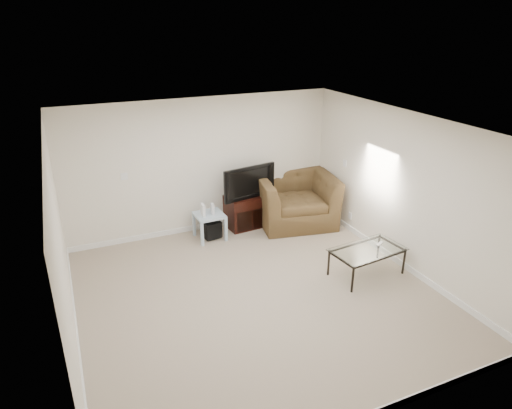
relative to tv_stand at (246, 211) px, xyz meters
name	(u,v)px	position (x,y,z in m)	size (l,w,h in m)	color
floor	(258,295)	(-0.76, -2.28, -0.31)	(5.00, 5.00, 0.00)	tan
ceiling	(258,127)	(-0.76, -2.28, 2.19)	(5.00, 5.00, 0.00)	white
wall_back	(202,166)	(-0.76, 0.22, 0.94)	(5.00, 0.02, 2.50)	silver
wall_left	(61,253)	(-3.26, -2.28, 0.94)	(0.02, 5.00, 2.50)	silver
wall_right	(403,191)	(1.74, -2.28, 0.94)	(0.02, 5.00, 2.50)	silver
plate_back	(124,176)	(-2.16, 0.21, 0.94)	(0.12, 0.02, 0.12)	white
plate_right_switch	(345,163)	(1.72, -0.68, 0.94)	(0.02, 0.09, 0.13)	white
plate_right_outlet	(350,216)	(1.72, -0.98, -0.01)	(0.02, 0.08, 0.12)	white
tv_stand	(246,211)	(0.00, 0.00, 0.00)	(0.75, 0.52, 0.62)	black
dvd_player	(247,202)	(0.00, -0.04, 0.21)	(0.45, 0.31, 0.06)	black
television	(246,181)	(0.00, -0.03, 0.62)	(1.00, 0.20, 0.62)	black
side_table	(210,226)	(-0.81, -0.23, -0.07)	(0.50, 0.50, 0.48)	#A4B8C6
subwoofer	(211,229)	(-0.78, -0.21, -0.14)	(0.31, 0.31, 0.31)	black
game_console	(203,210)	(-0.93, -0.25, 0.28)	(0.05, 0.16, 0.22)	white
game_case	(213,209)	(-0.75, -0.25, 0.27)	(0.05, 0.14, 0.19)	silver
recliner	(296,192)	(0.95, -0.23, 0.33)	(1.48, 0.96, 1.29)	#53321E
coffee_table	(366,262)	(1.04, -2.43, -0.09)	(1.13, 0.64, 0.44)	black
remote	(380,244)	(1.31, -2.37, 0.14)	(0.18, 0.05, 0.02)	#B2B2B7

